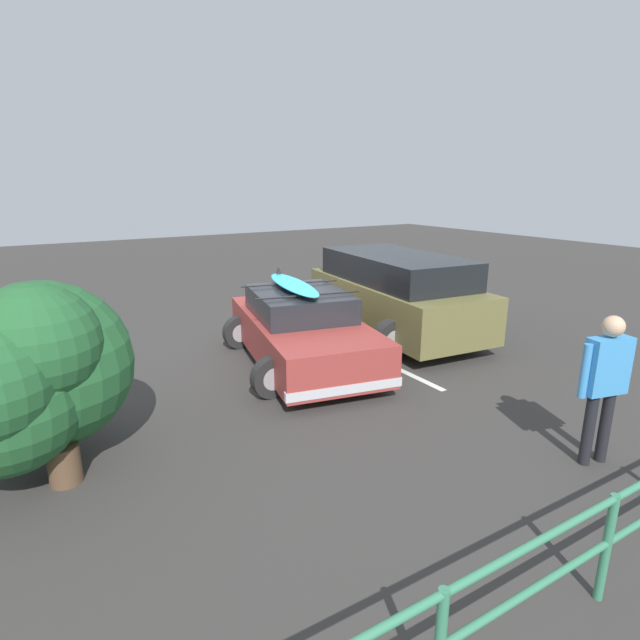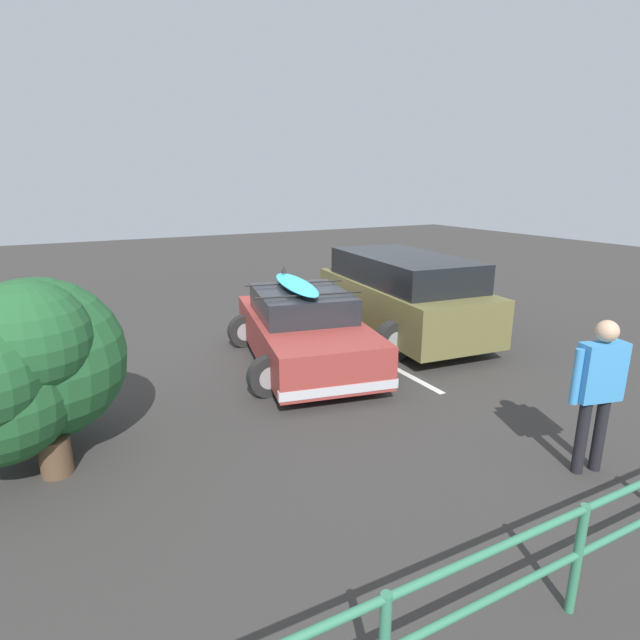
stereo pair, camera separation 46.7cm
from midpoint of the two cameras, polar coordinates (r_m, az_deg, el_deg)
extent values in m
cube|color=#383533|center=(9.76, -3.15, -3.49)|extent=(44.00, 44.00, 0.02)
cube|color=silver|center=(9.70, 3.23, -3.55)|extent=(0.12, 4.50, 0.00)
cube|color=#9E3833|center=(8.90, -3.52, -1.83)|extent=(2.53, 4.29, 0.68)
cube|color=#23262B|center=(8.90, -3.88, 1.90)|extent=(1.91, 2.20, 0.44)
cube|color=silver|center=(7.23, 1.01, -7.88)|extent=(1.78, 0.46, 0.14)
cube|color=silver|center=(10.80, -6.49, 0.00)|extent=(1.78, 0.46, 0.14)
cylinder|color=black|center=(8.16, 5.11, -4.95)|extent=(0.64, 0.18, 0.64)
cylinder|color=#99999E|center=(8.16, 5.11, -4.95)|extent=(0.35, 0.19, 0.35)
cylinder|color=black|center=(7.62, -7.34, -6.54)|extent=(0.64, 0.18, 0.64)
cylinder|color=#99999E|center=(7.62, -7.34, -6.54)|extent=(0.35, 0.19, 0.35)
cylinder|color=black|center=(10.36, -0.70, -0.42)|extent=(0.64, 0.18, 0.64)
cylinder|color=#99999E|center=(10.36, -0.70, -0.42)|extent=(0.35, 0.19, 0.35)
cylinder|color=black|center=(9.94, -10.54, -1.39)|extent=(0.64, 0.18, 0.64)
cylinder|color=#99999E|center=(9.94, -10.54, -1.39)|extent=(0.35, 0.19, 0.35)
cylinder|color=black|center=(8.35, -2.89, 2.84)|extent=(1.82, 0.40, 0.03)
cylinder|color=black|center=(9.35, -4.82, 4.17)|extent=(1.82, 0.40, 0.03)
ellipsoid|color=#33B7D6|center=(8.96, -4.58, 4.07)|extent=(0.90, 2.32, 0.09)
cone|color=black|center=(9.80, -6.13, 5.70)|extent=(0.10, 0.10, 0.14)
cube|color=brown|center=(10.66, 7.31, 2.01)|extent=(2.34, 4.57, 0.91)
cube|color=black|center=(10.51, 7.45, 5.92)|extent=(2.09, 3.59, 0.56)
cylinder|color=black|center=(12.58, 1.66, 4.67)|extent=(0.69, 0.25, 0.67)
cylinder|color=black|center=(10.30, 15.76, -0.80)|extent=(0.75, 0.22, 0.75)
cylinder|color=#99999E|center=(10.30, 15.76, -0.80)|extent=(0.41, 0.23, 0.41)
cylinder|color=black|center=(9.17, 6.60, -2.30)|extent=(0.75, 0.22, 0.75)
cylinder|color=#99999E|center=(9.17, 6.60, -2.30)|extent=(0.41, 0.23, 0.41)
cylinder|color=black|center=(12.32, 7.74, 2.29)|extent=(0.75, 0.22, 0.75)
cylinder|color=#99999E|center=(12.32, 7.74, 2.29)|extent=(0.41, 0.23, 0.41)
cylinder|color=black|center=(11.40, -0.43, 1.35)|extent=(0.75, 0.22, 0.75)
cylinder|color=#99999E|center=(11.40, -0.43, 1.35)|extent=(0.41, 0.23, 0.41)
cylinder|color=black|center=(6.64, 28.03, -10.72)|extent=(0.13, 0.13, 0.87)
cylinder|color=black|center=(6.48, 26.52, -11.16)|extent=(0.13, 0.13, 0.87)
cube|color=#3D8ED1|center=(6.28, 28.14, -4.66)|extent=(0.54, 0.32, 0.65)
sphere|color=#D6A884|center=(6.15, 28.68, -0.65)|extent=(0.24, 0.24, 0.24)
cylinder|color=#3D8ED1|center=(6.50, 29.98, -4.52)|extent=(0.09, 0.09, 0.62)
cylinder|color=#3D8ED1|center=(6.08, 26.11, -5.28)|extent=(0.09, 0.09, 0.62)
cylinder|color=#387F5B|center=(4.62, 27.23, -22.23)|extent=(0.07, 0.07, 0.93)
cylinder|color=brown|center=(6.36, -29.13, -14.23)|extent=(0.34, 0.34, 0.44)
sphere|color=#235B2D|center=(6.18, -34.19, -7.86)|extent=(1.50, 1.50, 1.50)
sphere|color=#235B2D|center=(6.55, -30.76, -4.45)|extent=(1.92, 1.92, 1.92)
sphere|color=#235B2D|center=(5.95, -31.64, -2.40)|extent=(1.27, 1.27, 1.27)
camera|label=1|loc=(0.23, -91.62, -0.45)|focal=28.00mm
camera|label=2|loc=(0.23, 88.38, 0.45)|focal=28.00mm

